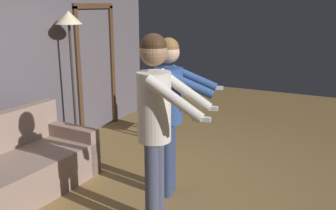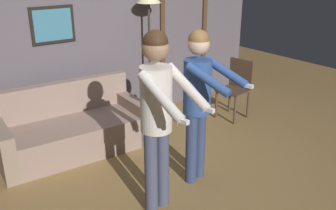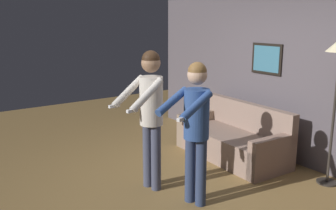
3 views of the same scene
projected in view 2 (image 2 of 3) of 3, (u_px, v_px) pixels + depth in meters
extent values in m
plane|color=olive|center=(168.00, 183.00, 4.29)|extent=(12.00, 12.00, 0.00)
cube|color=#575057|center=(84.00, 41.00, 5.34)|extent=(6.40, 0.06, 2.60)
cube|color=black|center=(53.00, 25.00, 4.96)|extent=(0.59, 0.02, 0.49)
cube|color=teal|center=(53.00, 25.00, 4.95)|extent=(0.51, 0.01, 0.41)
cube|color=#4C331E|center=(163.00, 49.00, 6.15)|extent=(0.08, 0.04, 2.04)
cube|color=#4C331E|center=(204.00, 42.00, 6.65)|extent=(0.08, 0.04, 2.04)
cube|color=gray|center=(74.00, 137.00, 4.93)|extent=(1.94, 0.94, 0.42)
cube|color=gray|center=(61.00, 98.00, 5.05)|extent=(1.90, 0.23, 0.45)
cube|color=gray|center=(3.00, 149.00, 4.46)|extent=(0.20, 0.86, 0.58)
cube|color=gray|center=(132.00, 117.00, 5.35)|extent=(0.20, 0.86, 0.58)
cylinder|color=#332D28|center=(151.00, 115.00, 6.11)|extent=(0.28, 0.28, 0.02)
cylinder|color=#332D28|center=(150.00, 62.00, 5.78)|extent=(0.04, 0.04, 1.78)
cylinder|color=#434961|center=(151.00, 173.00, 3.66)|extent=(0.13, 0.13, 0.88)
cylinder|color=#434961|center=(163.00, 167.00, 3.77)|extent=(0.13, 0.13, 0.88)
cylinder|color=silver|center=(156.00, 99.00, 3.44)|extent=(0.30, 0.30, 0.62)
sphere|color=#9E7556|center=(155.00, 48.00, 3.27)|extent=(0.24, 0.24, 0.24)
sphere|color=#382314|center=(155.00, 43.00, 3.25)|extent=(0.23, 0.23, 0.23)
cylinder|color=silver|center=(161.00, 96.00, 3.13)|extent=(0.18, 0.52, 0.38)
cube|color=white|center=(181.00, 120.00, 3.04)|extent=(0.07, 0.15, 0.04)
cylinder|color=silver|center=(187.00, 87.00, 3.36)|extent=(0.18, 0.52, 0.38)
cube|color=white|center=(207.00, 109.00, 3.27)|extent=(0.07, 0.15, 0.04)
cylinder|color=navy|center=(191.00, 149.00, 4.18)|extent=(0.13, 0.13, 0.83)
cylinder|color=navy|center=(199.00, 144.00, 4.30)|extent=(0.13, 0.13, 0.83)
cylinder|color=#2D4C8C|center=(197.00, 87.00, 3.98)|extent=(0.30, 0.30, 0.59)
sphere|color=#D8AD8E|center=(199.00, 44.00, 3.81)|extent=(0.23, 0.23, 0.23)
sphere|color=brown|center=(199.00, 40.00, 3.80)|extent=(0.22, 0.22, 0.22)
cylinder|color=#2D4C8C|center=(208.00, 80.00, 3.65)|extent=(0.22, 0.52, 0.28)
cylinder|color=#2D4C8C|center=(226.00, 72.00, 3.90)|extent=(0.22, 0.52, 0.28)
cube|color=white|center=(246.00, 85.00, 3.79)|extent=(0.08, 0.16, 0.04)
cylinder|color=#4C3828|center=(216.00, 105.00, 5.98)|extent=(0.04, 0.04, 0.45)
cylinder|color=#4C3828|center=(235.00, 111.00, 5.75)|extent=(0.04, 0.04, 0.45)
cylinder|color=#4C3828|center=(230.00, 99.00, 6.22)|extent=(0.04, 0.04, 0.45)
cylinder|color=#4C3828|center=(248.00, 104.00, 5.98)|extent=(0.04, 0.04, 0.45)
cube|color=#4C3828|center=(233.00, 90.00, 5.90)|extent=(0.48, 0.48, 0.03)
cube|color=#4C3828|center=(241.00, 73.00, 5.93)|extent=(0.10, 0.42, 0.45)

